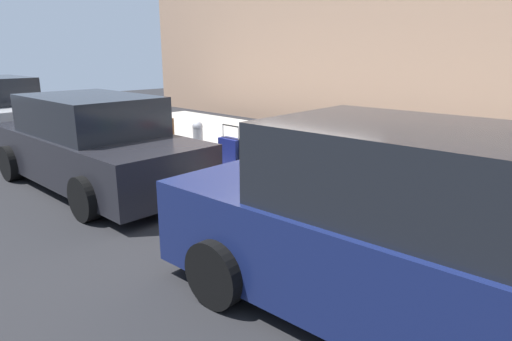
{
  "coord_description": "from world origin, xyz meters",
  "views": [
    {
      "loc": [
        -4.41,
        4.79,
        2.27
      ],
      "look_at": [
        -0.21,
        0.54,
        0.65
      ],
      "focal_mm": 30.86,
      "sensor_mm": 36.0,
      "label": 1
    }
  ],
  "objects_px": {
    "suitcase_navy_9": "(231,154)",
    "parked_car_navy_0": "(411,237)",
    "suitcase_maroon_6": "(294,168)",
    "suitcase_teal_0": "(473,216)",
    "suitcase_navy_2": "(394,196)",
    "fire_hydrant": "(198,140)",
    "parked_car_charcoal_1": "(93,145)",
    "suitcase_olive_8": "(253,160)",
    "suitcase_teal_7": "(269,165)",
    "suitcase_red_4": "(342,178)",
    "suitcase_silver_3": "(364,184)",
    "suitcase_black_5": "(315,176)",
    "bollard_post": "(171,137)",
    "suitcase_olive_1": "(436,203)"
  },
  "relations": [
    {
      "from": "parked_car_navy_0",
      "to": "suitcase_teal_7",
      "type": "bearing_deg",
      "value": -30.32
    },
    {
      "from": "suitcase_red_4",
      "to": "fire_hydrant",
      "type": "distance_m",
      "value": 3.4
    },
    {
      "from": "suitcase_olive_8",
      "to": "suitcase_red_4",
      "type": "bearing_deg",
      "value": 179.44
    },
    {
      "from": "parked_car_navy_0",
      "to": "suitcase_olive_8",
      "type": "bearing_deg",
      "value": -28.03
    },
    {
      "from": "suitcase_maroon_6",
      "to": "suitcase_teal_0",
      "type": "bearing_deg",
      "value": 177.7
    },
    {
      "from": "parked_car_charcoal_1",
      "to": "fire_hydrant",
      "type": "bearing_deg",
      "value": -97.32
    },
    {
      "from": "suitcase_teal_0",
      "to": "suitcase_black_5",
      "type": "relative_size",
      "value": 0.94
    },
    {
      "from": "suitcase_olive_8",
      "to": "suitcase_navy_9",
      "type": "relative_size",
      "value": 0.96
    },
    {
      "from": "suitcase_navy_9",
      "to": "suitcase_maroon_6",
      "type": "bearing_deg",
      "value": -178.15
    },
    {
      "from": "suitcase_maroon_6",
      "to": "suitcase_navy_9",
      "type": "bearing_deg",
      "value": 1.85
    },
    {
      "from": "suitcase_silver_3",
      "to": "suitcase_red_4",
      "type": "bearing_deg",
      "value": -12.93
    },
    {
      "from": "suitcase_navy_2",
      "to": "suitcase_navy_9",
      "type": "height_order",
      "value": "suitcase_navy_9"
    },
    {
      "from": "suitcase_navy_2",
      "to": "bollard_post",
      "type": "bearing_deg",
      "value": 0.81
    },
    {
      "from": "suitcase_navy_9",
      "to": "parked_car_navy_0",
      "type": "bearing_deg",
      "value": 155.34
    },
    {
      "from": "suitcase_teal_0",
      "to": "fire_hydrant",
      "type": "xyz_separation_m",
      "value": [
        5.3,
        -0.06,
        0.16
      ]
    },
    {
      "from": "suitcase_silver_3",
      "to": "suitcase_black_5",
      "type": "distance_m",
      "value": 0.87
    },
    {
      "from": "suitcase_olive_1",
      "to": "suitcase_navy_9",
      "type": "relative_size",
      "value": 0.89
    },
    {
      "from": "suitcase_black_5",
      "to": "suitcase_teal_7",
      "type": "distance_m",
      "value": 0.99
    },
    {
      "from": "suitcase_red_4",
      "to": "suitcase_black_5",
      "type": "relative_size",
      "value": 0.99
    },
    {
      "from": "suitcase_navy_2",
      "to": "parked_car_navy_0",
      "type": "bearing_deg",
      "value": 120.29
    },
    {
      "from": "suitcase_olive_1",
      "to": "suitcase_olive_8",
      "type": "relative_size",
      "value": 0.92
    },
    {
      "from": "suitcase_olive_1",
      "to": "suitcase_teal_7",
      "type": "relative_size",
      "value": 1.28
    },
    {
      "from": "suitcase_teal_7",
      "to": "parked_car_navy_0",
      "type": "height_order",
      "value": "parked_car_navy_0"
    },
    {
      "from": "suitcase_olive_1",
      "to": "suitcase_black_5",
      "type": "height_order",
      "value": "suitcase_black_5"
    },
    {
      "from": "suitcase_teal_0",
      "to": "suitcase_red_4",
      "type": "relative_size",
      "value": 0.95
    },
    {
      "from": "fire_hydrant",
      "to": "suitcase_teal_7",
      "type": "bearing_deg",
      "value": 179.44
    },
    {
      "from": "suitcase_olive_1",
      "to": "fire_hydrant",
      "type": "height_order",
      "value": "fire_hydrant"
    },
    {
      "from": "parked_car_charcoal_1",
      "to": "parked_car_navy_0",
      "type": "bearing_deg",
      "value": 180.0
    },
    {
      "from": "parked_car_navy_0",
      "to": "suitcase_navy_9",
      "type": "bearing_deg",
      "value": -24.66
    },
    {
      "from": "suitcase_teal_0",
      "to": "suitcase_maroon_6",
      "type": "height_order",
      "value": "suitcase_teal_0"
    },
    {
      "from": "suitcase_navy_2",
      "to": "suitcase_red_4",
      "type": "height_order",
      "value": "suitcase_red_4"
    },
    {
      "from": "suitcase_navy_2",
      "to": "bollard_post",
      "type": "distance_m",
      "value": 5.02
    },
    {
      "from": "suitcase_navy_2",
      "to": "suitcase_teal_7",
      "type": "distance_m",
      "value": 2.33
    },
    {
      "from": "suitcase_maroon_6",
      "to": "suitcase_navy_9",
      "type": "height_order",
      "value": "suitcase_navy_9"
    },
    {
      "from": "bollard_post",
      "to": "fire_hydrant",
      "type": "bearing_deg",
      "value": -168.13
    },
    {
      "from": "fire_hydrant",
      "to": "parked_car_navy_0",
      "type": "relative_size",
      "value": 0.17
    },
    {
      "from": "suitcase_teal_0",
      "to": "fire_hydrant",
      "type": "distance_m",
      "value": 5.3
    },
    {
      "from": "suitcase_olive_8",
      "to": "parked_car_charcoal_1",
      "type": "distance_m",
      "value": 2.77
    },
    {
      "from": "suitcase_red_4",
      "to": "suitcase_maroon_6",
      "type": "height_order",
      "value": "suitcase_red_4"
    },
    {
      "from": "suitcase_navy_2",
      "to": "suitcase_maroon_6",
      "type": "bearing_deg",
      "value": -4.0
    },
    {
      "from": "suitcase_red_4",
      "to": "suitcase_olive_8",
      "type": "xyz_separation_m",
      "value": [
        1.9,
        -0.02,
        -0.04
      ]
    },
    {
      "from": "suitcase_black_5",
      "to": "suitcase_teal_7",
      "type": "relative_size",
      "value": 1.51
    },
    {
      "from": "suitcase_olive_1",
      "to": "suitcase_olive_8",
      "type": "distance_m",
      "value": 3.29
    },
    {
      "from": "suitcase_navy_9",
      "to": "parked_car_charcoal_1",
      "type": "distance_m",
      "value": 2.42
    },
    {
      "from": "suitcase_teal_0",
      "to": "suitcase_teal_7",
      "type": "xyz_separation_m",
      "value": [
        3.32,
        -0.05,
        0.01
      ]
    },
    {
      "from": "suitcase_navy_2",
      "to": "bollard_post",
      "type": "relative_size",
      "value": 0.96
    },
    {
      "from": "suitcase_olive_1",
      "to": "parked_car_navy_0",
      "type": "bearing_deg",
      "value": 107.18
    },
    {
      "from": "suitcase_olive_1",
      "to": "suitcase_navy_2",
      "type": "relative_size",
      "value": 0.97
    },
    {
      "from": "suitcase_teal_0",
      "to": "suitcase_navy_2",
      "type": "height_order",
      "value": "suitcase_teal_0"
    },
    {
      "from": "suitcase_silver_3",
      "to": "suitcase_maroon_6",
      "type": "height_order",
      "value": "suitcase_silver_3"
    }
  ]
}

